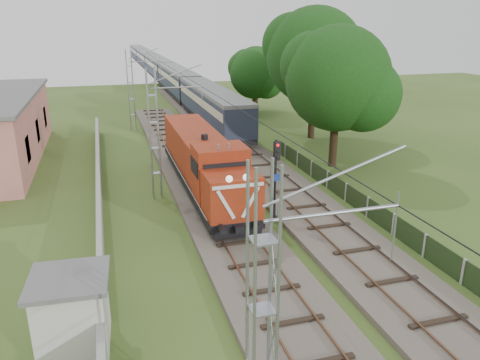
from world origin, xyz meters
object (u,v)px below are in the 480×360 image
object	(u,v)px
locomotive	(204,161)
relay_hut	(72,311)
signal_post	(276,167)
coach_rake	(158,66)

from	to	relation	value
locomotive	relay_hut	world-z (taller)	locomotive
locomotive	relay_hut	bearing A→B (deg)	-118.76
signal_post	relay_hut	xyz separation A→B (m)	(-10.12, -7.77, -1.87)
locomotive	coach_rake	size ratio (longest dim) A/B	0.15
coach_rake	signal_post	xyz separation A→B (m)	(-2.28, -69.36, 0.73)
signal_post	relay_hut	bearing A→B (deg)	-142.48
coach_rake	relay_hut	distance (m)	78.13
locomotive	relay_hut	xyz separation A→B (m)	(-7.40, -13.49, -0.80)
locomotive	coach_rake	bearing A→B (deg)	85.51
coach_rake	locomotive	bearing A→B (deg)	-94.49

